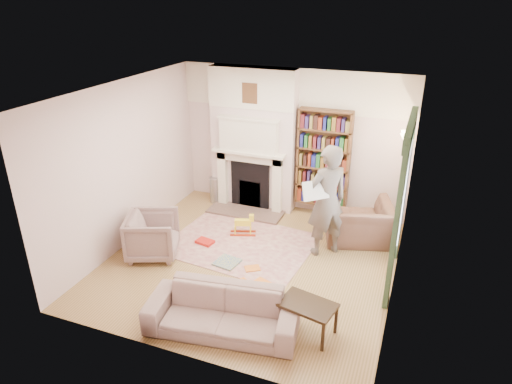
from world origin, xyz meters
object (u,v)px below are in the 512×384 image
at_px(paraffin_heater, 216,190).
at_px(rocking_horse, 243,225).
at_px(coffee_table, 307,318).
at_px(bookcase, 323,158).
at_px(armchair_left, 153,235).
at_px(sofa, 222,312).
at_px(man_reading, 327,201).
at_px(armchair_reading, 358,222).

bearing_deg(paraffin_heater, rocking_horse, -45.93).
height_order(coffee_table, paraffin_heater, paraffin_heater).
bearing_deg(bookcase, armchair_left, -131.88).
distance_m(sofa, man_reading, 2.59).
distance_m(bookcase, man_reading, 1.47).
distance_m(man_reading, paraffin_heater, 2.92).
bearing_deg(armchair_reading, armchair_left, 11.94).
height_order(sofa, paraffin_heater, sofa).
bearing_deg(man_reading, armchair_left, -19.22).
height_order(bookcase, paraffin_heater, bookcase).
height_order(bookcase, rocking_horse, bookcase).
bearing_deg(sofa, armchair_reading, 58.81).
height_order(sofa, coffee_table, sofa).
relative_size(armchair_left, rocking_horse, 1.75).
bearing_deg(coffee_table, paraffin_heater, 143.82).
relative_size(sofa, coffee_table, 2.80).
bearing_deg(sofa, paraffin_heater, 108.25).
relative_size(man_reading, paraffin_heater, 3.48).
distance_m(sofa, coffee_table, 1.10).
bearing_deg(paraffin_heater, bookcase, 5.74).
relative_size(bookcase, coffee_table, 2.64).
relative_size(armchair_reading, paraffin_heater, 2.05).
distance_m(armchair_left, coffee_table, 3.05).
bearing_deg(rocking_horse, bookcase, 30.69).
relative_size(coffee_table, rocking_horse, 1.50).
bearing_deg(armchair_reading, paraffin_heater, -27.66).
height_order(man_reading, rocking_horse, man_reading).
height_order(armchair_left, sofa, armchair_left).
bearing_deg(armchair_left, rocking_horse, -66.23).
relative_size(armchair_left, sofa, 0.42).
bearing_deg(man_reading, rocking_horse, -44.39).
relative_size(armchair_left, paraffin_heater, 1.48).
bearing_deg(armchair_left, paraffin_heater, -23.67).
height_order(bookcase, man_reading, bookcase).
relative_size(armchair_reading, armchair_left, 1.38).
bearing_deg(armchair_reading, man_reading, 36.19).
distance_m(bookcase, sofa, 3.90).
bearing_deg(paraffin_heater, armchair_reading, -10.73).
xyz_separation_m(sofa, man_reading, (0.79, 2.38, 0.67)).
height_order(armchair_left, rocking_horse, armchair_left).
bearing_deg(sofa, armchair_left, 137.02).
xyz_separation_m(sofa, paraffin_heater, (-1.80, 3.55, -0.01)).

